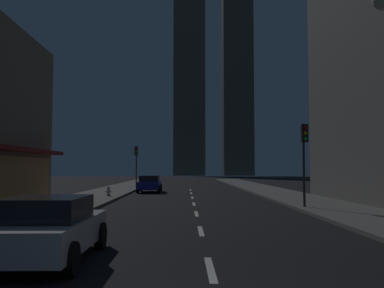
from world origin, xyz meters
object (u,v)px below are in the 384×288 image
car_parked_near (48,228)px  traffic_light_near_right (304,146)px  traffic_light_far_left (136,157)px  fire_hydrant_far_left (108,191)px  car_parked_far (150,184)px

car_parked_near → traffic_light_near_right: bearing=51.2°
car_parked_near → traffic_light_far_left: size_ratio=1.01×
car_parked_near → fire_hydrant_far_left: (-2.30, 19.89, -0.29)m
car_parked_near → traffic_light_far_left: bearing=93.3°
fire_hydrant_far_left → traffic_light_far_left: (0.40, 13.09, 2.74)m
fire_hydrant_far_left → traffic_light_near_right: bearing=-36.9°
car_parked_near → traffic_light_far_left: traffic_light_far_left is taller
car_parked_near → fire_hydrant_far_left: 20.03m
traffic_light_near_right → fire_hydrant_far_left: bearing=143.1°
traffic_light_near_right → car_parked_far: bearing=120.4°
fire_hydrant_far_left → traffic_light_near_right: size_ratio=0.16×
car_parked_far → traffic_light_near_right: (9.10, -15.48, 2.45)m
car_parked_far → fire_hydrant_far_left: (-2.30, -6.92, -0.29)m
fire_hydrant_far_left → traffic_light_far_left: bearing=88.2°
car_parked_near → car_parked_far: same height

